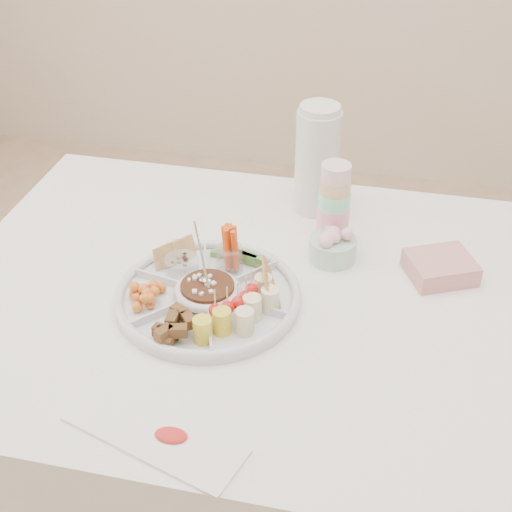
# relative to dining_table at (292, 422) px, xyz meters

# --- Properties ---
(dining_table) EXTENTS (1.52, 1.02, 0.76)m
(dining_table) POSITION_rel_dining_table_xyz_m (0.00, 0.00, 0.00)
(dining_table) COLOR white
(dining_table) RESTS_ON floor
(party_tray) EXTENTS (0.45, 0.45, 0.04)m
(party_tray) POSITION_rel_dining_table_xyz_m (-0.18, -0.05, 0.40)
(party_tray) COLOR white
(party_tray) RESTS_ON dining_table
(bean_dip) EXTENTS (0.13, 0.13, 0.04)m
(bean_dip) POSITION_rel_dining_table_xyz_m (-0.18, -0.05, 0.41)
(bean_dip) COLOR #422117
(bean_dip) RESTS_ON party_tray
(tortillas) EXTENTS (0.12, 0.12, 0.06)m
(tortillas) POSITION_rel_dining_table_xyz_m (-0.05, -0.01, 0.42)
(tortillas) COLOR #C26F2F
(tortillas) RESTS_ON party_tray
(carrot_cucumber) EXTENTS (0.14, 0.14, 0.11)m
(carrot_cucumber) POSITION_rel_dining_table_xyz_m (-0.15, 0.07, 0.44)
(carrot_cucumber) COLOR #EC4D0F
(carrot_cucumber) RESTS_ON party_tray
(pita_raisins) EXTENTS (0.12, 0.12, 0.06)m
(pita_raisins) POSITION_rel_dining_table_xyz_m (-0.27, 0.03, 0.42)
(pita_raisins) COLOR tan
(pita_raisins) RESTS_ON party_tray
(cherries) EXTENTS (0.12, 0.12, 0.04)m
(cherries) POSITION_rel_dining_table_xyz_m (-0.30, -0.09, 0.42)
(cherries) COLOR gold
(cherries) RESTS_ON party_tray
(granola_chunks) EXTENTS (0.11, 0.11, 0.04)m
(granola_chunks) POSITION_rel_dining_table_xyz_m (-0.21, -0.18, 0.42)
(granola_chunks) COLOR brown
(granola_chunks) RESTS_ON party_tray
(banana_tomato) EXTENTS (0.14, 0.14, 0.10)m
(banana_tomato) POSITION_rel_dining_table_xyz_m (-0.08, -0.14, 0.44)
(banana_tomato) COLOR tan
(banana_tomato) RESTS_ON party_tray
(cup_stack) EXTENTS (0.09, 0.09, 0.21)m
(cup_stack) POSITION_rel_dining_table_xyz_m (0.04, 0.23, 0.48)
(cup_stack) COLOR #D4F2C6
(cup_stack) RESTS_ON dining_table
(thermos) EXTENTS (0.12, 0.12, 0.28)m
(thermos) POSITION_rel_dining_table_xyz_m (-0.02, 0.37, 0.52)
(thermos) COLOR silver
(thermos) RESTS_ON dining_table
(flower_bowl) EXTENTS (0.14, 0.14, 0.08)m
(flower_bowl) POSITION_rel_dining_table_xyz_m (0.05, 0.16, 0.42)
(flower_bowl) COLOR silver
(flower_bowl) RESTS_ON dining_table
(napkin_stack) EXTENTS (0.17, 0.16, 0.05)m
(napkin_stack) POSITION_rel_dining_table_xyz_m (0.29, 0.15, 0.40)
(napkin_stack) COLOR tan
(napkin_stack) RESTS_ON dining_table
(placemat) EXTENTS (0.34, 0.20, 0.01)m
(placemat) POSITION_rel_dining_table_xyz_m (-0.17, -0.42, 0.38)
(placemat) COLOR silver
(placemat) RESTS_ON dining_table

